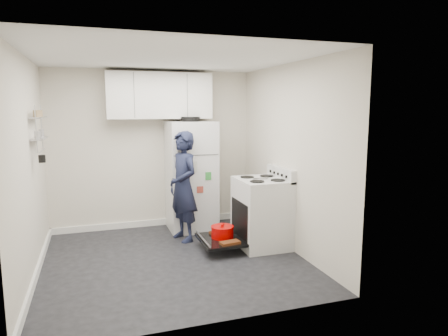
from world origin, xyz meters
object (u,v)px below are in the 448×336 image
object	(u,v)px
refrigerator	(191,175)
person	(183,186)
electric_range	(261,213)
open_oven_door	(221,236)

from	to	relation	value
refrigerator	person	bearing A→B (deg)	-115.27
electric_range	open_oven_door	distance (m)	0.63
open_oven_door	person	distance (m)	0.92
open_oven_door	person	xyz separation A→B (m)	(-0.39, 0.57, 0.60)
open_oven_door	electric_range	bearing A→B (deg)	-1.79
refrigerator	person	world-z (taller)	refrigerator
electric_range	open_oven_door	xyz separation A→B (m)	(-0.57, 0.02, -0.27)
electric_range	refrigerator	size ratio (longest dim) A/B	0.62
open_oven_door	refrigerator	bearing A→B (deg)	98.10
electric_range	person	distance (m)	1.18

